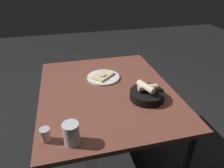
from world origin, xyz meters
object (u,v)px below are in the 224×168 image
dining_table (106,96)px  beer_glass (71,134)px  bread_basket (147,94)px  pizza_plate (103,77)px  pepper_shaker (46,135)px

dining_table → beer_glass: size_ratio=9.48×
dining_table → bread_basket: 0.31m
pizza_plate → bread_basket: (-0.35, -0.23, 0.03)m
beer_glass → pepper_shaker: (0.04, 0.13, -0.02)m
bread_basket → beer_glass: 0.59m
pizza_plate → beer_glass: 0.69m
dining_table → bread_basket: (-0.18, -0.24, 0.09)m
dining_table → pizza_plate: (0.17, -0.01, 0.07)m
dining_table → pepper_shaker: pepper_shaker is taller
dining_table → pizza_plate: 0.19m
pizza_plate → pepper_shaker: (-0.59, 0.42, 0.02)m
bread_basket → pepper_shaker: size_ratio=2.99×
beer_glass → pepper_shaker: 0.14m
dining_table → pepper_shaker: size_ratio=14.77×
pizza_plate → pepper_shaker: pepper_shaker is taller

